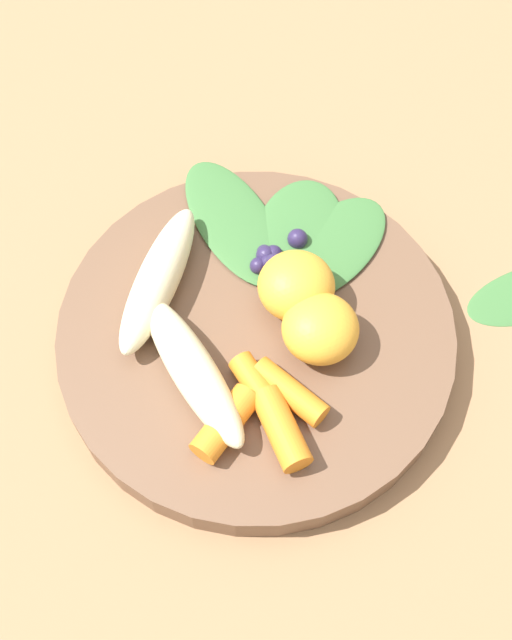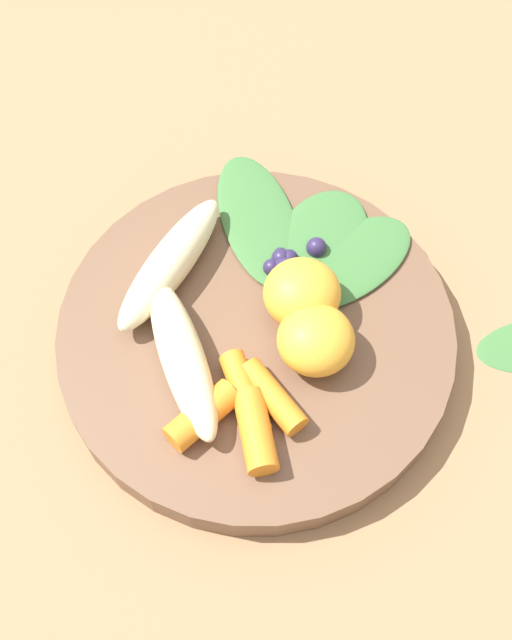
# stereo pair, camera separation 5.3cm
# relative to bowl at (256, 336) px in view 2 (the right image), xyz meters

# --- Properties ---
(ground_plane) EXTENTS (2.40, 2.40, 0.00)m
(ground_plane) POSITION_rel_bowl_xyz_m (0.00, 0.00, -0.01)
(ground_plane) COLOR #99704C
(bowl) EXTENTS (0.27, 0.27, 0.03)m
(bowl) POSITION_rel_bowl_xyz_m (0.00, 0.00, 0.00)
(bowl) COLOR brown
(bowl) RESTS_ON ground_plane
(banana_peeled_left) EXTENTS (0.12, 0.03, 0.03)m
(banana_peeled_left) POSITION_rel_bowl_xyz_m (-0.02, 0.05, 0.03)
(banana_peeled_left) COLOR beige
(banana_peeled_left) RESTS_ON bowl
(banana_peeled_right) EXTENTS (0.10, 0.11, 0.03)m
(banana_peeled_right) POSITION_rel_bowl_xyz_m (0.06, 0.04, 0.03)
(banana_peeled_right) COLOR beige
(banana_peeled_right) RESTS_ON bowl
(orange_segment_near) EXTENTS (0.05, 0.05, 0.04)m
(orange_segment_near) POSITION_rel_bowl_xyz_m (0.01, -0.03, 0.03)
(orange_segment_near) COLOR #F4A833
(orange_segment_near) RESTS_ON bowl
(orange_segment_far) EXTENTS (0.05, 0.05, 0.04)m
(orange_segment_far) POSITION_rel_bowl_xyz_m (-0.03, -0.03, 0.03)
(orange_segment_far) COLOR #F4A833
(orange_segment_far) RESTS_ON bowl
(carrot_front) EXTENTS (0.04, 0.05, 0.02)m
(carrot_front) POSITION_rel_bowl_xyz_m (-0.06, 0.05, 0.02)
(carrot_front) COLOR orange
(carrot_front) RESTS_ON bowl
(carrot_mid_left) EXTENTS (0.06, 0.02, 0.02)m
(carrot_mid_left) POSITION_rel_bowl_xyz_m (-0.05, 0.02, 0.02)
(carrot_mid_left) COLOR orange
(carrot_mid_left) RESTS_ON bowl
(carrot_mid_right) EXTENTS (0.05, 0.02, 0.02)m
(carrot_mid_right) POSITION_rel_bowl_xyz_m (-0.08, 0.02, 0.02)
(carrot_mid_right) COLOR orange
(carrot_mid_right) RESTS_ON bowl
(carrot_rear) EXTENTS (0.06, 0.03, 0.02)m
(carrot_rear) POSITION_rel_bowl_xyz_m (-0.06, 0.01, 0.02)
(carrot_rear) COLOR orange
(carrot_rear) RESTS_ON bowl
(blueberry_pile) EXTENTS (0.04, 0.05, 0.02)m
(blueberry_pile) POSITION_rel_bowl_xyz_m (0.04, -0.04, 0.02)
(blueberry_pile) COLOR #2D234C
(blueberry_pile) RESTS_ON bowl
(kale_leaf_left) EXTENTS (0.09, 0.12, 0.00)m
(kale_leaf_left) POSITION_rel_bowl_xyz_m (0.03, -0.08, 0.02)
(kale_leaf_left) COLOR #3D7038
(kale_leaf_left) RESTS_ON bowl
(kale_leaf_right) EXTENTS (0.11, 0.11, 0.00)m
(kale_leaf_right) POSITION_rel_bowl_xyz_m (0.05, -0.06, 0.02)
(kale_leaf_right) COLOR #3D7038
(kale_leaf_right) RESTS_ON bowl
(kale_leaf_rear) EXTENTS (0.12, 0.06, 0.00)m
(kale_leaf_rear) POSITION_rel_bowl_xyz_m (0.08, -0.03, 0.02)
(kale_leaf_rear) COLOR #3D7038
(kale_leaf_rear) RESTS_ON bowl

